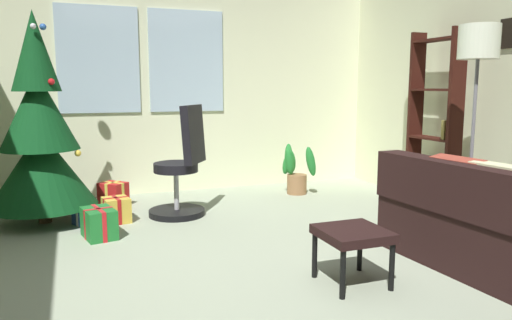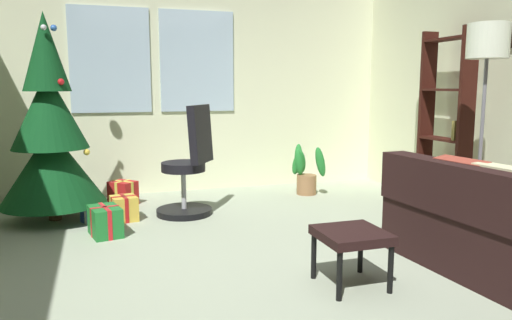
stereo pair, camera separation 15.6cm
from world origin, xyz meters
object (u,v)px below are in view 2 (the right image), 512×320
holiday_tree (50,137)px  gift_box_red (123,193)px  potted_plant (305,172)px  gift_box_gold (124,208)px  office_chair (189,172)px  floor_lamp (487,60)px  gift_box_blue (99,214)px  footstool (351,239)px  bookshelf (444,134)px  gift_box_green (105,221)px

holiday_tree → gift_box_red: bearing=32.7°
holiday_tree → potted_plant: bearing=6.5°
gift_box_red → gift_box_gold: bearing=-92.2°
office_chair → floor_lamp: 2.87m
holiday_tree → gift_box_blue: size_ratio=7.04×
gift_box_red → office_chair: size_ratio=0.31×
gift_box_gold → gift_box_blue: (-0.23, 0.02, -0.05)m
floor_lamp → gift_box_red: bearing=142.0°
office_chair → potted_plant: 1.60m
gift_box_gold → gift_box_blue: size_ratio=0.83×
holiday_tree → gift_box_blue: (0.41, -0.21, -0.74)m
footstool → office_chair: (-0.67, 2.09, 0.12)m
office_chair → floor_lamp: size_ratio=0.62×
bookshelf → gift_box_gold: bearing=168.6°
bookshelf → floor_lamp: bookshelf is taller
footstool → potted_plant: potted_plant is taller
bookshelf → gift_box_blue: bearing=169.1°
gift_box_green → office_chair: office_chair is taller
holiday_tree → potted_plant: holiday_tree is taller
potted_plant → bookshelf: bearing=-49.0°
gift_box_blue → office_chair: 0.95m
gift_box_red → floor_lamp: bearing=-38.0°
gift_box_red → gift_box_gold: gift_box_red is taller
gift_box_green → floor_lamp: bearing=-19.6°
gift_box_gold → gift_box_red: bearing=87.8°
gift_box_gold → office_chair: size_ratio=0.26×
gift_box_blue → office_chair: (0.88, -0.01, 0.37)m
footstool → floor_lamp: (1.50, 0.56, 1.19)m
gift_box_green → office_chair: bearing=29.3°
footstool → gift_box_red: 3.04m
gift_box_red → footstool: bearing=-64.8°
gift_box_green → bookshelf: bookshelf is taller
gift_box_red → floor_lamp: (2.79, -2.18, 1.37)m
floor_lamp → office_chair: bearing=144.9°
gift_box_gold → bookshelf: size_ratio=0.15×
gift_box_red → gift_box_gold: 0.66m
footstool → gift_box_blue: (-1.55, 2.10, -0.24)m
gift_box_green → office_chair: (0.83, 0.46, 0.31)m
holiday_tree → gift_box_blue: holiday_tree is taller
footstool → potted_plant: bearing=72.6°
footstool → holiday_tree: size_ratio=0.18×
gift_box_blue → potted_plant: potted_plant is taller
gift_box_red → bookshelf: (3.14, -1.29, 0.67)m
floor_lamp → gift_box_green: bearing=160.4°
footstool → bookshelf: size_ratio=0.23×
gift_box_red → potted_plant: potted_plant is taller
holiday_tree → floor_lamp: holiday_tree is taller
holiday_tree → gift_box_red: (0.67, 0.43, -0.68)m
gift_box_green → gift_box_blue: (-0.05, 0.47, -0.05)m
footstool → gift_box_green: (-1.50, 1.63, -0.19)m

